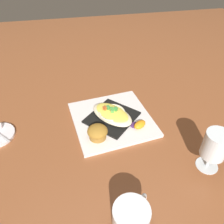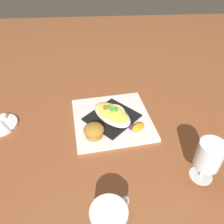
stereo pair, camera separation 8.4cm
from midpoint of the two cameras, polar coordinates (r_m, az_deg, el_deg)
The scene contains 11 objects.
ground_plane at distance 0.87m, azimuth 2.77°, elevation -2.27°, with size 2.60×2.60×0.00m, color brown.
square_plate at distance 0.87m, azimuth 2.78°, elevation -1.96°, with size 0.29×0.29×0.01m, color white.
folded_napkin at distance 0.86m, azimuth 2.80°, elevation -1.48°, with size 0.16×0.17×0.01m, color black.
gratin_dish at distance 0.85m, azimuth 2.84°, elevation -0.50°, with size 0.20×0.18×0.04m.
muffin at distance 0.78m, azimuth -1.53°, elevation -4.95°, with size 0.07×0.07×0.05m.
orange_garnish at distance 0.82m, azimuth 9.43°, elevation -3.94°, with size 0.06×0.07×0.02m.
coffee_mug at distance 0.60m, azimuth 3.82°, elevation -26.16°, with size 0.10×0.10×0.09m.
stemmed_glass at distance 0.70m, azimuth 26.69°, elevation -10.37°, with size 0.07×0.07×0.14m.
creamer_saucer at distance 0.93m, azimuth -24.15°, elevation -2.96°, with size 0.12×0.12×0.01m, color silver.
spoon at distance 0.91m, azimuth -24.09°, elevation -2.76°, with size 0.07×0.07×0.01m.
creamer_cup_0 at distance 0.94m, azimuth -23.72°, elevation -1.22°, with size 0.02×0.02×0.02m, color white.
Camera 2 is at (-0.64, 0.05, 0.58)m, focal length 35.86 mm.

